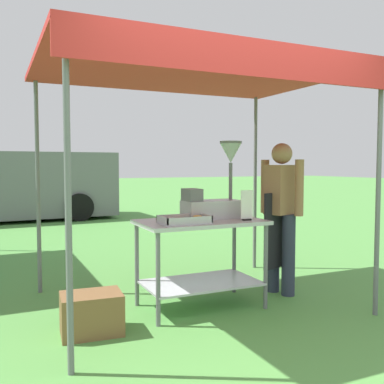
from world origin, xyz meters
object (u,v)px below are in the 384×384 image
(donut_fryer, at_px, (214,194))
(vendor, at_px, (281,210))
(donut_cart, at_px, (201,244))
(menu_sign, at_px, (247,207))
(stall_canopy, at_px, (196,77))
(supply_crate, at_px, (92,314))
(donut_tray, at_px, (186,221))
(van_grey, at_px, (4,185))

(donut_fryer, bearing_deg, vendor, -3.24)
(donut_cart, height_order, menu_sign, menu_sign)
(stall_canopy, xyz_separation_m, donut_fryer, (0.20, -0.00, -1.14))
(stall_canopy, distance_m, supply_crate, 2.36)
(donut_fryer, bearing_deg, supply_crate, -165.92)
(donut_tray, height_order, donut_fryer, donut_fryer)
(menu_sign, relative_size, van_grey, 0.05)
(van_grey, bearing_deg, supply_crate, -86.76)
(vendor, height_order, van_grey, van_grey)
(menu_sign, distance_m, supply_crate, 1.71)
(stall_canopy, relative_size, donut_cart, 2.46)
(donut_cart, height_order, donut_fryer, donut_fryer)
(donut_fryer, distance_m, menu_sign, 0.37)
(donut_fryer, distance_m, vendor, 0.80)
(vendor, relative_size, supply_crate, 3.14)
(menu_sign, height_order, vendor, vendor)
(donut_fryer, xyz_separation_m, menu_sign, (0.20, -0.29, -0.11))
(donut_fryer, height_order, vendor, donut_fryer)
(donut_tray, bearing_deg, supply_crate, -174.00)
(van_grey, bearing_deg, donut_tray, -80.55)
(supply_crate, xyz_separation_m, van_grey, (-0.46, 8.18, 0.71))
(stall_canopy, bearing_deg, supply_crate, -163.45)
(donut_fryer, relative_size, menu_sign, 2.66)
(donut_cart, height_order, supply_crate, donut_cart)
(donut_tray, xyz_separation_m, donut_fryer, (0.42, 0.23, 0.22))
(donut_cart, height_order, vendor, vendor)
(stall_canopy, distance_m, menu_sign, 1.35)
(stall_canopy, height_order, van_grey, stall_canopy)
(menu_sign, bearing_deg, stall_canopy, 144.32)
(stall_canopy, bearing_deg, donut_tray, -132.95)
(donut_tray, distance_m, donut_fryer, 0.52)
(stall_canopy, xyz_separation_m, supply_crate, (-1.10, -0.33, -2.06))
(menu_sign, bearing_deg, supply_crate, -178.47)
(donut_fryer, relative_size, supply_crate, 1.50)
(vendor, bearing_deg, donut_tray, -170.99)
(donut_fryer, xyz_separation_m, supply_crate, (-1.30, -0.33, -0.92))
(stall_canopy, height_order, donut_cart, stall_canopy)
(donut_tray, relative_size, donut_fryer, 0.57)
(vendor, bearing_deg, menu_sign, -157.15)
(donut_tray, relative_size, supply_crate, 0.86)
(stall_canopy, relative_size, donut_tray, 6.68)
(stall_canopy, height_order, donut_tray, stall_canopy)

